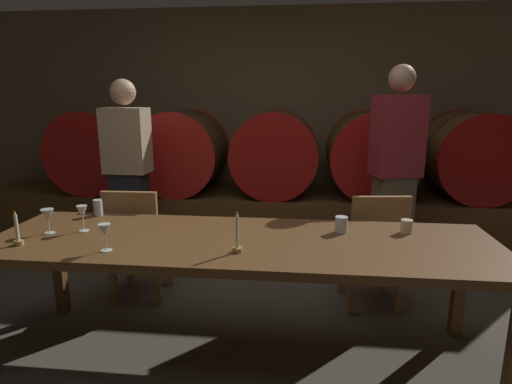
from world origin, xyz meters
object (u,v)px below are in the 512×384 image
Objects in this scene: wine_barrel_far_left at (100,150)px; wine_glass_center at (82,213)px; chair_right at (374,246)px; wine_glass_right at (105,231)px; chair_left at (137,239)px; wine_barrel_left at (183,152)px; dining_table at (241,249)px; candle_right at (237,241)px; cup_right at (406,226)px; guest_right at (395,173)px; wine_barrel_center at (276,153)px; guest_left at (128,174)px; wine_glass_left at (47,216)px; wine_barrel_far_right at (470,156)px; wine_barrel_right at (371,154)px; cup_left at (98,208)px; candle_left at (18,236)px; cup_center at (341,225)px.

wine_barrel_far_left is 5.56× the size of wine_glass_center.
chair_right is 5.93× the size of wine_glass_right.
wine_barrel_far_left is 1.90m from chair_left.
wine_barrel_left reaches higher than dining_table.
wine_glass_right is at bearing -83.73° from wine_barrel_left.
candle_right is 1.04m from cup_right.
wine_barrel_far_left is 1.00× the size of wine_barrel_left.
wine_barrel_left is 0.49× the size of guest_right.
wine_barrel_left is 1.01m from wine_barrel_center.
guest_right is 2.41m from wine_glass_center.
wine_barrel_center is at bearing 114.71° from cup_right.
guest_left reaches higher than wine_glass_center.
wine_barrel_center is at bearing 61.24° from wine_glass_left.
chair_left is 5.93× the size of wine_glass_right.
wine_barrel_far_right reaches higher than chair_left.
wine_barrel_far_right is 3.65m from wine_glass_right.
wine_barrel_left is 5.93× the size of wine_glass_left.
wine_glass_center is at bearing -133.23° from wine_barrel_right.
wine_barrel_center is 2.39m from candle_right.
cup_left is (0.15, -0.89, -0.07)m from guest_left.
candle_left is (-2.07, -0.91, 0.31)m from chair_right.
chair_right reaches higher than cup_left.
guest_right is 2.60m from wine_glass_left.
wine_barrel_far_right reaches higher than wine_glass_right.
cup_right is (2.16, 0.44, -0.01)m from candle_left.
wine_barrel_far_left is 0.52× the size of guest_left.
wine_barrel_far_right is at bearing 0.00° from wine_barrel_right.
chair_right is 9.05× the size of cup_center.
guest_right reaches higher than cup_center.
wine_barrel_left is at bearing 180.00° from wine_barrel_far_right.
candle_left is at bearing -95.94° from wine_barrel_left.
wine_glass_center reaches higher than chair_left.
wine_barrel_center reaches higher than wine_glass_right.
wine_barrel_far_right is at bearing 30.47° from cup_left.
wine_barrel_far_left is 9.04× the size of cup_center.
wine_barrel_left is at bearing 111.94° from candle_right.
candle_right is at bearing 131.13° from guest_left.
wine_barrel_far_left and wine_barrel_center have the same top height.
wine_barrel_right is 2.60m from candle_right.
cup_center reaches higher than dining_table.
chair_right is (0.81, -1.49, -0.46)m from wine_barrel_center.
wine_barrel_center is 1.38m from guest_right.
wine_barrel_center is 5.56× the size of wine_glass_center.
wine_barrel_far_right is 4.45× the size of candle_left.
cup_left is (-1.10, -1.80, -0.15)m from wine_barrel_center.
chair_right reaches higher than dining_table.
candle_left is (-3.23, -2.41, -0.15)m from wine_barrel_far_right.
cup_left is (-1.05, 0.58, -0.01)m from candle_right.
dining_table is at bearing 10.72° from candle_left.
wine_barrel_center is 4.45× the size of candle_left.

